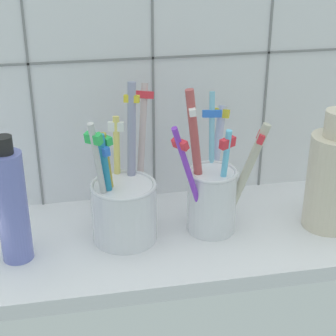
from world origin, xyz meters
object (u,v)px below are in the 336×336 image
at_px(ceramic_vase, 332,178).
at_px(toothbrush_cup_left, 123,203).
at_px(toothbrush_cup_right, 212,191).
at_px(soap_bottle, 12,205).

bearing_deg(ceramic_vase, toothbrush_cup_left, 174.83).
bearing_deg(toothbrush_cup_right, toothbrush_cup_left, 179.49).
distance_m(toothbrush_cup_left, toothbrush_cup_right, 0.11).
distance_m(toothbrush_cup_right, soap_bottle, 0.25).
bearing_deg(soap_bottle, toothbrush_cup_left, 10.73).
distance_m(ceramic_vase, soap_bottle, 0.40).
distance_m(toothbrush_cup_right, ceramic_vase, 0.15).
xyz_separation_m(toothbrush_cup_left, soap_bottle, (-0.13, -0.02, 0.02)).
height_order(toothbrush_cup_right, soap_bottle, toothbrush_cup_right).
bearing_deg(soap_bottle, toothbrush_cup_right, 5.57).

